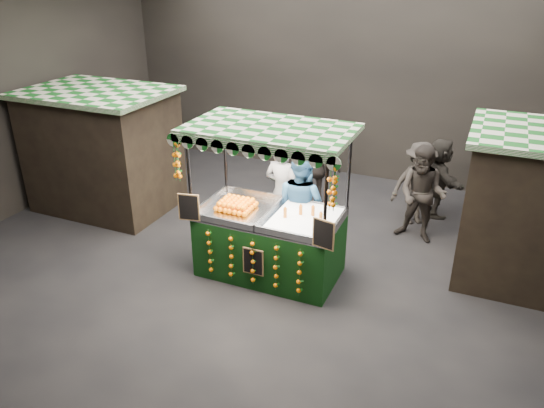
% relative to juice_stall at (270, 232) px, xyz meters
% --- Properties ---
extents(ground, '(12.00, 12.00, 0.00)m').
position_rel_juice_stall_xyz_m(ground, '(-0.03, 0.18, -0.83)').
color(ground, black).
rests_on(ground, ground).
extents(market_hall, '(12.10, 10.10, 5.05)m').
position_rel_juice_stall_xyz_m(market_hall, '(-0.03, 0.18, 2.56)').
color(market_hall, black).
rests_on(market_hall, ground).
extents(neighbour_stall_left, '(3.00, 2.20, 2.60)m').
position_rel_juice_stall_xyz_m(neighbour_stall_left, '(-4.43, 1.18, 0.48)').
color(neighbour_stall_left, black).
rests_on(neighbour_stall_left, ground).
extents(juice_stall, '(2.75, 1.62, 2.66)m').
position_rel_juice_stall_xyz_m(juice_stall, '(0.00, 0.00, 0.00)').
color(juice_stall, black).
rests_on(juice_stall, ground).
extents(vendor_grey, '(0.83, 0.62, 2.06)m').
position_rel_juice_stall_xyz_m(vendor_grey, '(-0.24, 1.15, 0.20)').
color(vendor_grey, gray).
rests_on(vendor_grey, ground).
extents(vendor_blue, '(1.21, 1.09, 2.04)m').
position_rel_juice_stall_xyz_m(vendor_blue, '(0.27, 0.81, 0.19)').
color(vendor_blue, '#285481').
rests_on(vendor_blue, ground).
extents(shopper_0, '(0.60, 0.42, 1.56)m').
position_rel_juice_stall_xyz_m(shopper_0, '(-1.04, 3.75, -0.04)').
color(shopper_0, black).
rests_on(shopper_0, ground).
extents(shopper_1, '(1.04, 0.87, 1.93)m').
position_rel_juice_stall_xyz_m(shopper_1, '(2.17, 2.29, 0.14)').
color(shopper_1, '#2D2824').
rests_on(shopper_1, ground).
extents(shopper_2, '(1.13, 0.54, 1.88)m').
position_rel_juice_stall_xyz_m(shopper_2, '(-0.18, 2.88, 0.11)').
color(shopper_2, '#292321').
rests_on(shopper_2, ground).
extents(shopper_3, '(1.31, 1.17, 1.76)m').
position_rel_juice_stall_xyz_m(shopper_3, '(1.99, 3.01, 0.05)').
color(shopper_3, '#2C2724').
rests_on(shopper_3, ground).
extents(shopper_4, '(1.12, 1.06, 1.92)m').
position_rel_juice_stall_xyz_m(shopper_4, '(-4.53, 3.74, 0.14)').
color(shopper_4, black).
rests_on(shopper_4, ground).
extents(shopper_5, '(1.17, 1.64, 1.71)m').
position_rel_juice_stall_xyz_m(shopper_5, '(2.32, 3.60, 0.03)').
color(shopper_5, '#2D2924').
rests_on(shopper_5, ground).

